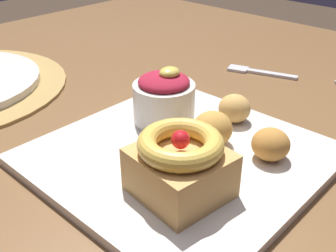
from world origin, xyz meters
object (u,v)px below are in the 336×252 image
fritter_back (235,108)px  fritter_middle (212,129)px  berry_ramekin (164,98)px  fork (256,72)px  cake_slice (180,164)px  fritter_front (271,144)px  front_plate (180,156)px

fritter_back → fritter_middle: bearing=-167.6°
berry_ramekin → fork: (0.26, 0.02, -0.04)m
cake_slice → fritter_front: (0.12, -0.03, -0.02)m
fritter_middle → berry_ramekin: bearing=86.5°
fritter_front → fritter_back: size_ratio=1.03×
cake_slice → fritter_back: cake_slice is taller
front_plate → fritter_back: (0.11, -0.00, 0.03)m
front_plate → cake_slice: 0.09m
fritter_front → fork: 0.30m
fritter_back → cake_slice: bearing=-163.6°
fritter_back → fork: size_ratio=0.35×
fork → fritter_back: bearing=95.4°
fritter_middle → fork: 0.29m
fritter_front → front_plate: bearing=125.6°
fritter_front → fritter_middle: 0.07m
fork → cake_slice: bearing=92.1°
fritter_front → fritter_back: (0.05, 0.08, 0.00)m
fritter_back → fork: 0.22m
front_plate → fritter_front: 0.11m
berry_ramekin → fritter_front: size_ratio=1.86×
front_plate → fritter_back: 0.11m
fritter_front → fork: bearing=34.8°
front_plate → cake_slice: (-0.06, -0.05, 0.04)m
front_plate → fritter_middle: 0.05m
cake_slice → fork: 0.39m
front_plate → berry_ramekin: berry_ramekin is taller
berry_ramekin → fritter_middle: size_ratio=1.64×
fritter_middle → fork: fritter_middle is taller
cake_slice → fritter_middle: size_ratio=1.95×
fritter_front → fork: size_ratio=0.36×
cake_slice → fritter_back: (0.17, 0.05, -0.02)m
front_plate → fork: bearing=15.6°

